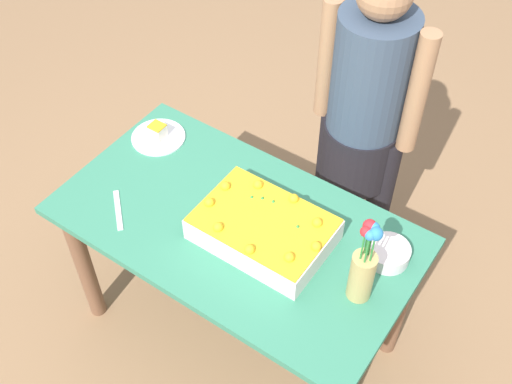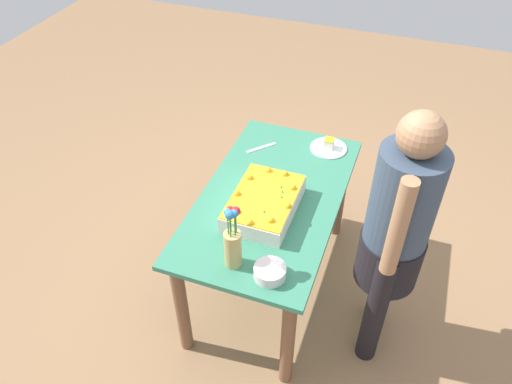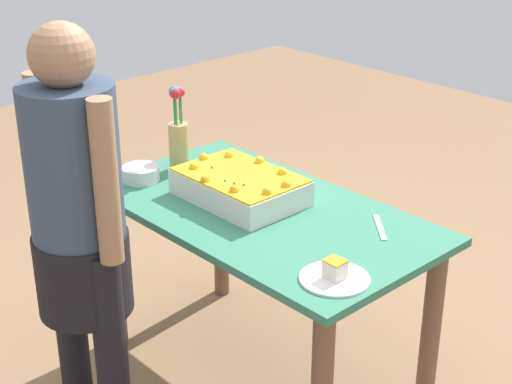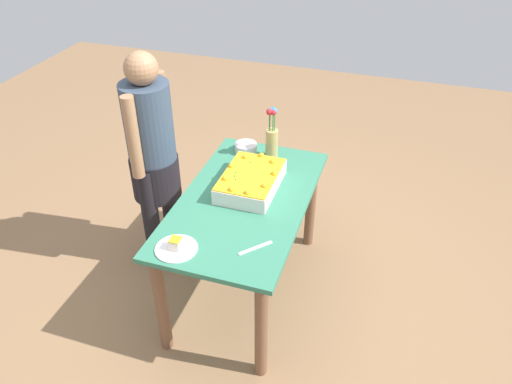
{
  "view_description": "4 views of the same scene",
  "coord_description": "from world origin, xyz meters",
  "px_view_note": "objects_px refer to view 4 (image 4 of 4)",
  "views": [
    {
      "loc": [
        0.9,
        -1.17,
        2.53
      ],
      "look_at": [
        0.04,
        0.07,
        0.86
      ],
      "focal_mm": 45.0,
      "sensor_mm": 36.0,
      "label": 1
    },
    {
      "loc": [
        1.91,
        0.61,
        2.52
      ],
      "look_at": [
        0.07,
        -0.06,
        0.8
      ],
      "focal_mm": 35.0,
      "sensor_mm": 36.0,
      "label": 2
    },
    {
      "loc": [
        -1.89,
        1.78,
        1.95
      ],
      "look_at": [
        -0.01,
        0.04,
        0.82
      ],
      "focal_mm": 55.0,
      "sensor_mm": 36.0,
      "label": 3
    },
    {
      "loc": [
        -2.23,
        -0.8,
        2.44
      ],
      "look_at": [
        0.03,
        -0.06,
        0.78
      ],
      "focal_mm": 35.0,
      "sensor_mm": 36.0,
      "label": 4
    }
  ],
  "objects_px": {
    "fruit_bowl": "(246,148)",
    "cake_knife": "(255,248)",
    "person_standing": "(152,150)",
    "sheet_cake": "(251,180)",
    "serving_plate_with_slice": "(176,247)",
    "flower_vase": "(272,138)"
  },
  "relations": [
    {
      "from": "fruit_bowl",
      "to": "cake_knife",
      "type": "bearing_deg",
      "value": -158.24
    },
    {
      "from": "person_standing",
      "to": "sheet_cake",
      "type": "bearing_deg",
      "value": -2.99
    },
    {
      "from": "serving_plate_with_slice",
      "to": "person_standing",
      "type": "bearing_deg",
      "value": 35.12
    },
    {
      "from": "cake_knife",
      "to": "flower_vase",
      "type": "xyz_separation_m",
      "value": [
        0.9,
        0.18,
        0.14
      ]
    },
    {
      "from": "serving_plate_with_slice",
      "to": "flower_vase",
      "type": "relative_size",
      "value": 0.63
    },
    {
      "from": "flower_vase",
      "to": "person_standing",
      "type": "relative_size",
      "value": 0.24
    },
    {
      "from": "fruit_bowl",
      "to": "person_standing",
      "type": "relative_size",
      "value": 0.1
    },
    {
      "from": "fruit_bowl",
      "to": "person_standing",
      "type": "height_order",
      "value": "person_standing"
    },
    {
      "from": "fruit_bowl",
      "to": "flower_vase",
      "type": "bearing_deg",
      "value": -94.4
    },
    {
      "from": "serving_plate_with_slice",
      "to": "fruit_bowl",
      "type": "distance_m",
      "value": 1.05
    },
    {
      "from": "flower_vase",
      "to": "fruit_bowl",
      "type": "bearing_deg",
      "value": 85.6
    },
    {
      "from": "serving_plate_with_slice",
      "to": "cake_knife",
      "type": "distance_m",
      "value": 0.41
    },
    {
      "from": "serving_plate_with_slice",
      "to": "flower_vase",
      "type": "height_order",
      "value": "flower_vase"
    },
    {
      "from": "fruit_bowl",
      "to": "serving_plate_with_slice",
      "type": "bearing_deg",
      "value": 179.01
    },
    {
      "from": "serving_plate_with_slice",
      "to": "person_standing",
      "type": "height_order",
      "value": "person_standing"
    },
    {
      "from": "sheet_cake",
      "to": "fruit_bowl",
      "type": "height_order",
      "value": "sheet_cake"
    },
    {
      "from": "cake_knife",
      "to": "person_standing",
      "type": "relative_size",
      "value": 0.13
    },
    {
      "from": "cake_knife",
      "to": "fruit_bowl",
      "type": "xyz_separation_m",
      "value": [
        0.92,
        0.37,
        0.03
      ]
    },
    {
      "from": "sheet_cake",
      "to": "cake_knife",
      "type": "distance_m",
      "value": 0.55
    },
    {
      "from": "sheet_cake",
      "to": "flower_vase",
      "type": "height_order",
      "value": "flower_vase"
    },
    {
      "from": "cake_knife",
      "to": "serving_plate_with_slice",
      "type": "bearing_deg",
      "value": -28.84
    },
    {
      "from": "flower_vase",
      "to": "sheet_cake",
      "type": "bearing_deg",
      "value": 177.76
    }
  ]
}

